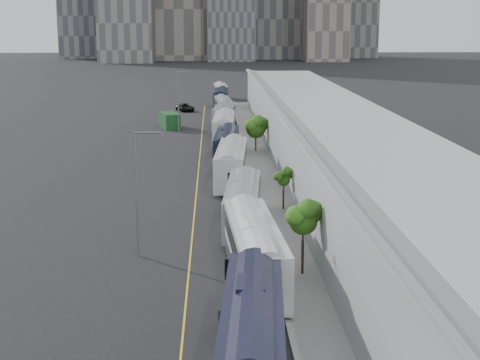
{
  "coord_description": "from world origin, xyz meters",
  "views": [
    {
      "loc": [
        0.18,
        -9.54,
        16.01
      ],
      "look_at": [
        2.4,
        51.07,
        3.0
      ],
      "focal_mm": 55.0,
      "sensor_mm": 36.0,
      "label": 1
    }
  ],
  "objects_px": {
    "bus_3": "(243,208)",
    "street_lamp_far": "(179,97)",
    "bus_2": "(254,256)",
    "bus_5": "(227,148)",
    "bus_8": "(224,109)",
    "street_lamp_near": "(139,185)",
    "bus_9": "(221,100)",
    "bus_10": "(221,93)",
    "shipping_container": "(170,120)",
    "bus_1": "(253,341)",
    "bus_4": "(232,167)",
    "bus_6": "(224,130)",
    "bus_7": "(224,118)",
    "suv": "(185,107)"
  },
  "relations": [
    {
      "from": "bus_3",
      "to": "street_lamp_far",
      "type": "xyz_separation_m",
      "value": [
        -7.32,
        53.02,
        3.61
      ]
    },
    {
      "from": "bus_2",
      "to": "bus_5",
      "type": "distance_m",
      "value": 41.29
    },
    {
      "from": "bus_8",
      "to": "bus_3",
      "type": "bearing_deg",
      "value": -93.13
    },
    {
      "from": "bus_5",
      "to": "street_lamp_near",
      "type": "relative_size",
      "value": 1.46
    },
    {
      "from": "bus_9",
      "to": "bus_10",
      "type": "relative_size",
      "value": 1.05
    },
    {
      "from": "bus_5",
      "to": "bus_9",
      "type": "distance_m",
      "value": 55.82
    },
    {
      "from": "bus_3",
      "to": "street_lamp_near",
      "type": "distance_m",
      "value": 10.98
    },
    {
      "from": "bus_2",
      "to": "street_lamp_near",
      "type": "xyz_separation_m",
      "value": [
        -7.68,
        5.47,
        3.4
      ]
    },
    {
      "from": "street_lamp_near",
      "to": "bus_2",
      "type": "bearing_deg",
      "value": -35.47
    },
    {
      "from": "street_lamp_far",
      "to": "shipping_container",
      "type": "bearing_deg",
      "value": 114.54
    },
    {
      "from": "bus_1",
      "to": "bus_4",
      "type": "height_order",
      "value": "bus_4"
    },
    {
      "from": "bus_9",
      "to": "bus_10",
      "type": "distance_m",
      "value": 14.01
    },
    {
      "from": "bus_8",
      "to": "bus_2",
      "type": "bearing_deg",
      "value": -93.05
    },
    {
      "from": "bus_1",
      "to": "bus_10",
      "type": "distance_m",
      "value": 123.76
    },
    {
      "from": "bus_4",
      "to": "street_lamp_far",
      "type": "xyz_separation_m",
      "value": [
        -6.82,
        36.87,
        3.47
      ]
    },
    {
      "from": "street_lamp_near",
      "to": "bus_9",
      "type": "bearing_deg",
      "value": 85.77
    },
    {
      "from": "shipping_container",
      "to": "bus_10",
      "type": "bearing_deg",
      "value": 63.18
    },
    {
      "from": "bus_2",
      "to": "bus_10",
      "type": "bearing_deg",
      "value": 87.1
    },
    {
      "from": "bus_6",
      "to": "bus_7",
      "type": "xyz_separation_m",
      "value": [
        0.21,
        12.82,
        -0.05
      ]
    },
    {
      "from": "bus_1",
      "to": "street_lamp_near",
      "type": "height_order",
      "value": "street_lamp_near"
    },
    {
      "from": "shipping_container",
      "to": "street_lamp_near",
      "type": "bearing_deg",
      "value": -103.91
    },
    {
      "from": "bus_1",
      "to": "bus_10",
      "type": "height_order",
      "value": "bus_1"
    },
    {
      "from": "bus_10",
      "to": "suv",
      "type": "xyz_separation_m",
      "value": [
        -6.82,
        -19.45,
        -0.78
      ]
    },
    {
      "from": "bus_5",
      "to": "shipping_container",
      "type": "distance_m",
      "value": 29.5
    },
    {
      "from": "bus_6",
      "to": "suv",
      "type": "distance_m",
      "value": 36.6
    },
    {
      "from": "bus_10",
      "to": "suv",
      "type": "relative_size",
      "value": 2.42
    },
    {
      "from": "bus_5",
      "to": "suv",
      "type": "distance_m",
      "value": 50.83
    },
    {
      "from": "bus_4",
      "to": "bus_9",
      "type": "bearing_deg",
      "value": 94.31
    },
    {
      "from": "bus_2",
      "to": "shipping_container",
      "type": "xyz_separation_m",
      "value": [
        -9.28,
        69.58,
        -0.52
      ]
    },
    {
      "from": "bus_7",
      "to": "bus_9",
      "type": "height_order",
      "value": "bus_7"
    },
    {
      "from": "bus_7",
      "to": "shipping_container",
      "type": "xyz_separation_m",
      "value": [
        -8.42,
        1.08,
        -0.44
      ]
    },
    {
      "from": "street_lamp_near",
      "to": "bus_3",
      "type": "bearing_deg",
      "value": 44.04
    },
    {
      "from": "bus_4",
      "to": "bus_5",
      "type": "relative_size",
      "value": 1.1
    },
    {
      "from": "bus_6",
      "to": "street_lamp_near",
      "type": "height_order",
      "value": "street_lamp_near"
    },
    {
      "from": "bus_6",
      "to": "street_lamp_far",
      "type": "distance_m",
      "value": 12.44
    },
    {
      "from": "bus_3",
      "to": "bus_7",
      "type": "bearing_deg",
      "value": 95.33
    },
    {
      "from": "bus_9",
      "to": "street_lamp_near",
      "type": "xyz_separation_m",
      "value": [
        -6.77,
        -91.63,
        3.55
      ]
    },
    {
      "from": "bus_2",
      "to": "shipping_container",
      "type": "distance_m",
      "value": 70.2
    },
    {
      "from": "bus_3",
      "to": "suv",
      "type": "xyz_separation_m",
      "value": [
        -7.47,
        78.96,
        -0.88
      ]
    },
    {
      "from": "bus_3",
      "to": "shipping_container",
      "type": "height_order",
      "value": "bus_3"
    },
    {
      "from": "bus_1",
      "to": "suv",
      "type": "relative_size",
      "value": 2.79
    },
    {
      "from": "bus_8",
      "to": "bus_9",
      "type": "relative_size",
      "value": 0.96
    },
    {
      "from": "bus_2",
      "to": "suv",
      "type": "height_order",
      "value": "bus_2"
    },
    {
      "from": "bus_10",
      "to": "bus_3",
      "type": "bearing_deg",
      "value": -92.18
    },
    {
      "from": "street_lamp_far",
      "to": "bus_7",
      "type": "bearing_deg",
      "value": 22.67
    },
    {
      "from": "bus_3",
      "to": "bus_7",
      "type": "xyz_separation_m",
      "value": [
        -0.66,
        55.8,
        0.05
      ]
    },
    {
      "from": "bus_3",
      "to": "bus_9",
      "type": "xyz_separation_m",
      "value": [
        -0.7,
        84.4,
        -0.02
      ]
    },
    {
      "from": "bus_9",
      "to": "street_lamp_far",
      "type": "height_order",
      "value": "street_lamp_far"
    },
    {
      "from": "bus_1",
      "to": "bus_5",
      "type": "distance_m",
      "value": 53.93
    },
    {
      "from": "bus_7",
      "to": "suv",
      "type": "relative_size",
      "value": 2.66
    }
  ]
}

